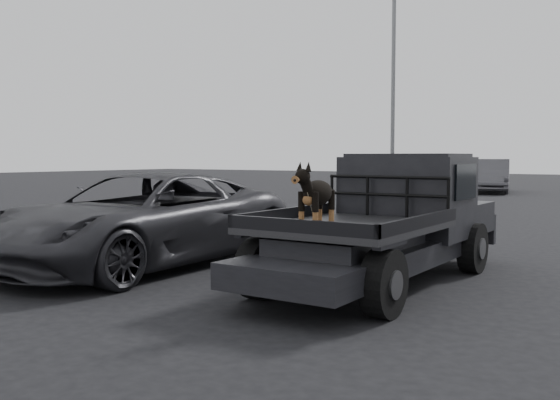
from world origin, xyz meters
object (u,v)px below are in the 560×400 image
Objects in this scene: dog at (317,198)px; distant_car_a at (490,176)px; flatbed_ute at (380,250)px; parked_suv at (143,220)px; floodlight_near at (394,9)px.

dog reaches higher than distant_car_a.
dog is at bearing -88.39° from flatbed_ute.
parked_suv is at bearing -100.91° from distant_car_a.
flatbed_ute is 7.30× the size of dog.
parked_suv is 20.87m from floodlight_near.
distant_car_a is at bearing 101.77° from flatbed_ute.
parked_suv is 0.35× the size of floodlight_near.
dog is 0.14× the size of parked_suv.
floodlight_near is at bearing 111.46° from dog.
flatbed_ute is 0.35× the size of floodlight_near.
floodlight_near is (-7.86, 20.00, 6.98)m from dog.
flatbed_ute is at bearing -91.74° from distant_car_a.
floodlight_near reaches higher than dog.
dog reaches higher than parked_suv.
floodlight_near reaches higher than flatbed_ute.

